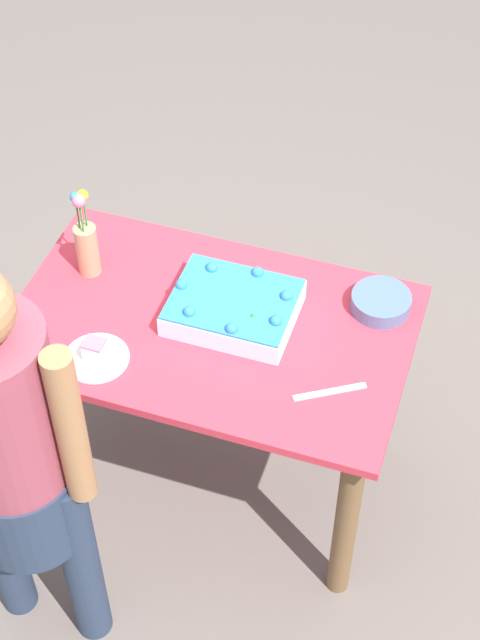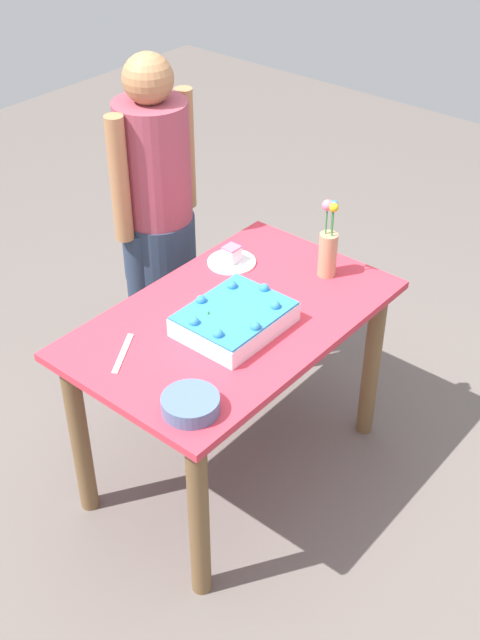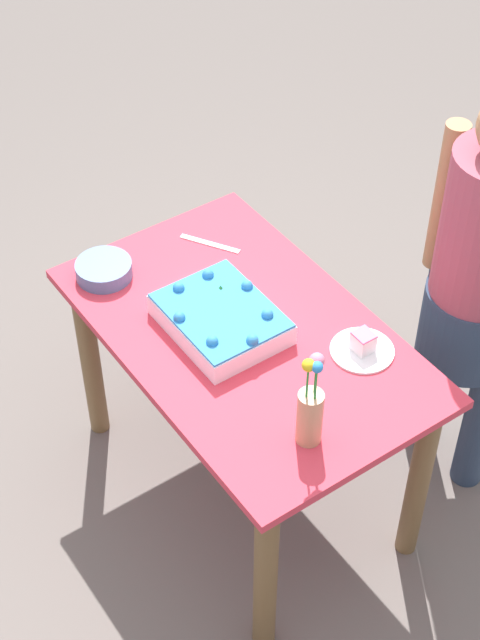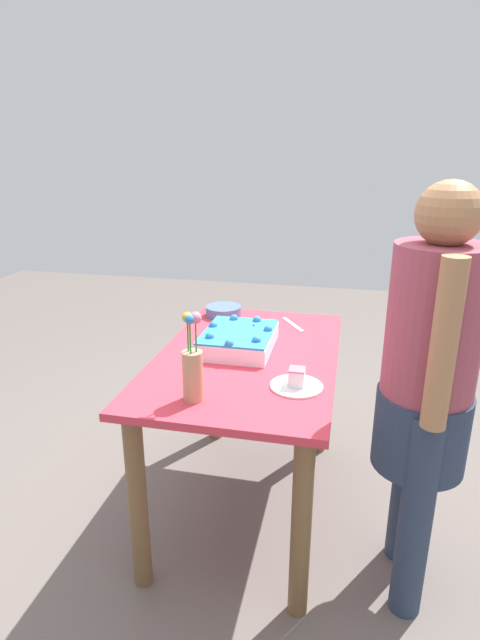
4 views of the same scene
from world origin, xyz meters
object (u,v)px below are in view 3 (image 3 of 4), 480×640
object	(u,v)px
sheet_cake	(221,318)
serving_plate_with_slice	(363,347)
person_standing	(480,277)
flower_vase	(310,410)
fruit_bowl	(104,270)
cake_knife	(210,244)

from	to	relation	value
sheet_cake	serving_plate_with_slice	world-z (taller)	sheet_cake
person_standing	sheet_cake	bearing A→B (deg)	-25.80
serving_plate_with_slice	person_standing	distance (m)	0.44
sheet_cake	flower_vase	xyz separation A→B (m)	(0.49, -0.05, 0.08)
sheet_cake	fruit_bowl	distance (m)	0.45
serving_plate_with_slice	flower_vase	distance (m)	0.39
sheet_cake	person_standing	xyz separation A→B (m)	(0.35, 0.72, 0.05)
sheet_cake	cake_knife	xyz separation A→B (m)	(-0.35, 0.19, -0.04)
flower_vase	fruit_bowl	xyz separation A→B (m)	(-0.90, -0.13, -0.09)
flower_vase	person_standing	size ratio (longest dim) A/B	0.21
sheet_cake	serving_plate_with_slice	bearing A→B (deg)	41.79
flower_vase	sheet_cake	bearing A→B (deg)	174.69
fruit_bowl	person_standing	bearing A→B (deg)	49.62
flower_vase	person_standing	bearing A→B (deg)	100.54
serving_plate_with_slice	person_standing	xyz separation A→B (m)	(0.03, 0.43, 0.08)
cake_knife	flower_vase	bearing A→B (deg)	132.41
cake_knife	fruit_bowl	bearing A→B (deg)	48.80
fruit_bowl	flower_vase	bearing A→B (deg)	8.01
cake_knife	serving_plate_with_slice	bearing A→B (deg)	156.19
serving_plate_with_slice	fruit_bowl	xyz separation A→B (m)	(-0.73, -0.46, 0.01)
cake_knife	fruit_bowl	distance (m)	0.37
serving_plate_with_slice	fruit_bowl	world-z (taller)	serving_plate_with_slice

